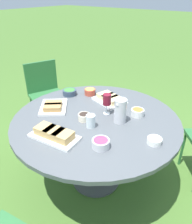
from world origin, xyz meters
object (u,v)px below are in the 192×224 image
object	(u,v)px
chair_near_left	(45,90)
water_pitcher	(120,111)
dining_table	(96,126)
wine_glass	(107,100)

from	to	relation	value
chair_near_left	water_pitcher	xyz separation A→B (m)	(0.38, 1.43, 0.33)
dining_table	chair_near_left	bearing A→B (deg)	-110.33
water_pitcher	wine_glass	xyz separation A→B (m)	(-0.04, -0.17, 0.03)
chair_near_left	wine_glass	xyz separation A→B (m)	(0.34, 1.26, 0.36)
dining_table	wine_glass	bearing A→B (deg)	166.32
dining_table	water_pitcher	distance (m)	0.29
chair_near_left	water_pitcher	distance (m)	1.52
chair_near_left	water_pitcher	world-z (taller)	water_pitcher
dining_table	water_pitcher	world-z (taller)	water_pitcher
chair_near_left	water_pitcher	size ratio (longest dim) A/B	4.23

